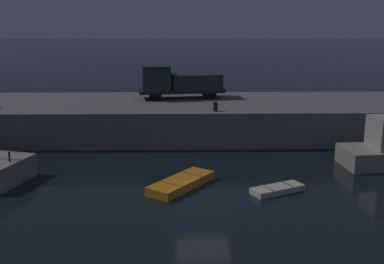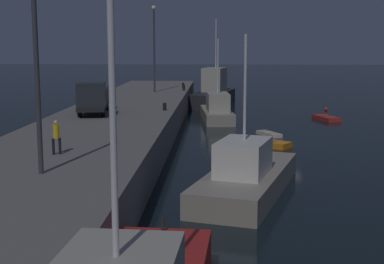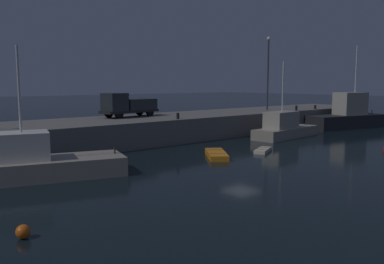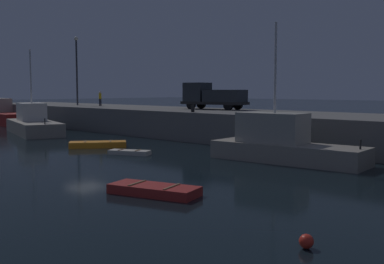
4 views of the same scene
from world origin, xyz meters
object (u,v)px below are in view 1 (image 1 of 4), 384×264
Objects in this scene: rowboat_white_mid at (181,183)px; utility_truck at (178,82)px; bollard_central at (216,107)px; dinghy_red_small at (277,189)px.

utility_truck is (-0.23, 12.47, 3.31)m from rowboat_white_mid.
rowboat_white_mid is 6.97× the size of bollard_central.
utility_truck is at bearing 115.46° from bollard_central.
utility_truck reaches higher than bollard_central.
rowboat_white_mid is at bearing 170.19° from dinghy_red_small.
rowboat_white_mid is 4.65m from dinghy_red_small.
bollard_central reaches higher than dinghy_red_small.
utility_truck reaches higher than rowboat_white_mid.
rowboat_white_mid reaches higher than dinghy_red_small.
utility_truck is (-4.81, 13.27, 3.38)m from dinghy_red_small.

